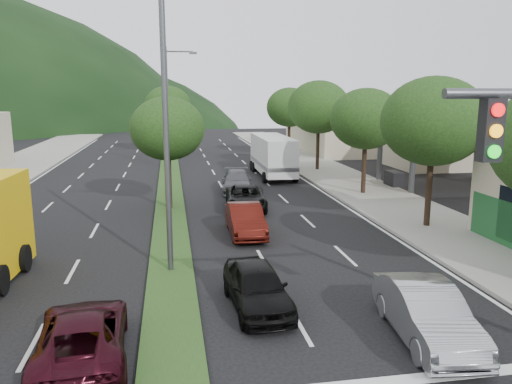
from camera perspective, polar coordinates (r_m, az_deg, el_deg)
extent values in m
cube|color=gray|center=(36.90, 9.97, 1.36)|extent=(5.00, 90.00, 0.15)
cube|color=#1F3C16|center=(37.72, -9.83, 1.55)|extent=(1.60, 56.00, 0.12)
cube|color=black|center=(9.23, 25.24, 6.39)|extent=(0.35, 0.25, 1.05)
cube|color=silver|center=(36.49, 21.62, 8.42)|extent=(12.00, 8.00, 0.50)
cube|color=orange|center=(36.50, 21.58, 7.87)|extent=(12.20, 8.20, 0.50)
cylinder|color=#47494C|center=(32.57, 17.52, 3.66)|extent=(0.36, 0.36, 4.60)
cylinder|color=#47494C|center=(37.06, 14.00, 4.71)|extent=(0.36, 0.36, 4.60)
cylinder|color=#47494C|center=(40.93, 24.35, 4.64)|extent=(0.36, 0.36, 4.60)
cube|color=black|center=(35.04, 15.50, 1.38)|extent=(0.80, 1.60, 1.10)
cube|color=black|center=(39.11, 26.17, 1.63)|extent=(0.80, 1.60, 1.10)
cube|color=beige|center=(56.74, 10.30, 7.33)|extent=(10.00, 16.00, 5.20)
cylinder|color=black|center=(24.67, 19.17, 0.69)|extent=(0.28, 0.28, 3.81)
ellipsoid|color=black|center=(24.33, 19.62, 7.63)|extent=(4.80, 4.80, 4.08)
cylinder|color=black|center=(31.82, 12.25, 3.11)|extent=(0.28, 0.28, 3.58)
ellipsoid|color=black|center=(31.56, 12.46, 8.18)|extent=(4.40, 4.40, 3.74)
cylinder|color=black|center=(41.18, 7.07, 5.32)|extent=(0.28, 0.28, 3.92)
ellipsoid|color=black|center=(40.98, 7.17, 9.60)|extent=(5.00, 5.00, 4.25)
cylinder|color=black|center=(50.80, 3.80, 6.36)|extent=(0.28, 0.28, 3.70)
ellipsoid|color=black|center=(50.63, 3.85, 9.64)|extent=(4.60, 4.60, 3.91)
cylinder|color=black|center=(27.58, -9.91, 1.67)|extent=(0.28, 0.28, 3.36)
ellipsoid|color=black|center=(27.27, -10.10, 7.15)|extent=(4.00, 4.00, 3.40)
cylinder|color=black|center=(53.38, -9.94, 6.48)|extent=(0.28, 0.28, 3.81)
ellipsoid|color=black|center=(53.22, -10.05, 9.69)|extent=(4.80, 4.80, 4.08)
cylinder|color=#47494C|center=(17.25, -10.24, 6.72)|extent=(0.20, 0.20, 10.00)
cylinder|color=#47494C|center=(42.22, -10.08, 9.31)|extent=(0.20, 0.20, 10.00)
cylinder|color=#47494C|center=(42.34, -8.75, 15.59)|extent=(2.20, 0.12, 0.12)
cube|color=#47494C|center=(42.37, -7.21, 15.49)|extent=(0.60, 0.25, 0.18)
imported|color=#9FA1A6|center=(13.98, 18.88, -12.93)|extent=(1.95, 4.53, 1.45)
imported|color=black|center=(13.10, -19.21, -15.17)|extent=(2.39, 4.59, 1.23)
imported|color=black|center=(15.03, 0.11, -10.76)|extent=(1.85, 4.07, 1.35)
imported|color=#4D4D52|center=(32.34, -2.18, 1.21)|extent=(2.39, 4.83, 1.35)
imported|color=#44100B|center=(22.52, -1.23, -3.19)|extent=(1.53, 4.23, 1.39)
imported|color=black|center=(27.46, -1.19, -0.67)|extent=(2.54, 4.78, 1.28)
cylinder|color=black|center=(17.93, -27.24, -8.98)|extent=(0.39, 1.00, 0.98)
cylinder|color=black|center=(19.86, -25.02, -6.88)|extent=(0.39, 1.00, 0.98)
cube|color=silver|center=(38.30, 1.92, 4.38)|extent=(2.31, 8.01, 2.66)
cube|color=slate|center=(38.38, 1.91, 3.39)|extent=(2.37, 8.01, 0.31)
cylinder|color=black|center=(41.41, -0.45, 3.05)|extent=(0.32, 0.80, 0.80)
cylinder|color=black|center=(41.79, 2.56, 3.11)|extent=(0.32, 0.80, 0.80)
cylinder|color=black|center=(40.47, -0.24, 2.86)|extent=(0.32, 0.80, 0.80)
cylinder|color=black|center=(40.87, 2.84, 2.93)|extent=(0.32, 0.80, 0.80)
cylinder|color=black|center=(35.49, 1.03, 1.67)|extent=(0.32, 0.80, 0.80)
cylinder|color=black|center=(35.94, 4.52, 1.76)|extent=(0.32, 0.80, 0.80)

